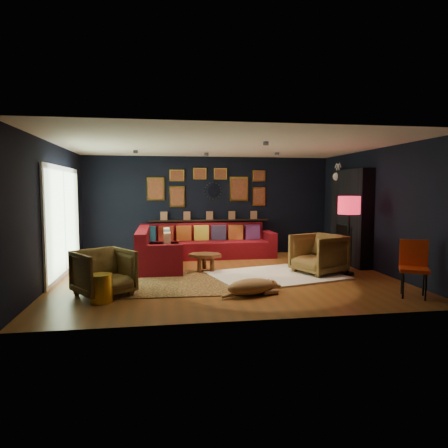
{
  "coord_description": "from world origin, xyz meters",
  "views": [
    {
      "loc": [
        -1.26,
        -7.81,
        1.75
      ],
      "look_at": [
        0.02,
        0.3,
        1.03
      ],
      "focal_mm": 32.0,
      "sensor_mm": 36.0,
      "label": 1
    }
  ],
  "objects": [
    {
      "name": "sectional",
      "position": [
        -0.61,
        1.81,
        0.32
      ],
      "size": [
        3.41,
        2.69,
        0.86
      ],
      "color": "maroon",
      "rests_on": "ground"
    },
    {
      "name": "sliding_door",
      "position": [
        -3.22,
        0.6,
        1.1
      ],
      "size": [
        0.06,
        2.8,
        2.2
      ],
      "color": "white",
      "rests_on": "ground"
    },
    {
      "name": "floor",
      "position": [
        0.0,
        0.0,
        0.0
      ],
      "size": [
        6.5,
        6.5,
        0.0
      ],
      "primitive_type": "plane",
      "color": "brown",
      "rests_on": "ground"
    },
    {
      "name": "leopard_rug",
      "position": [
        -0.8,
        -0.42,
        0.01
      ],
      "size": [
        3.05,
        2.23,
        0.02
      ],
      "primitive_type": "cube",
      "rotation": [
        0.0,
        0.0,
        -0.04
      ],
      "color": "#BB8344",
      "rests_on": "ground"
    },
    {
      "name": "gallery_wall",
      "position": [
        -0.01,
        2.72,
        1.81
      ],
      "size": [
        3.15,
        0.04,
        1.02
      ],
      "color": "gold",
      "rests_on": "room_walls"
    },
    {
      "name": "gold_stool",
      "position": [
        -2.2,
        -1.54,
        0.22
      ],
      "size": [
        0.35,
        0.35,
        0.44
      ],
      "primitive_type": "cylinder",
      "color": "gold",
      "rests_on": "ground"
    },
    {
      "name": "floor_lamp",
      "position": [
        2.5,
        -0.23,
        1.35
      ],
      "size": [
        0.44,
        0.44,
        1.61
      ],
      "color": "black",
      "rests_on": "ground"
    },
    {
      "name": "sunburst_mirror",
      "position": [
        0.1,
        2.72,
        1.7
      ],
      "size": [
        0.47,
        0.16,
        0.47
      ],
      "color": "silver",
      "rests_on": "room_walls"
    },
    {
      "name": "fireplace",
      "position": [
        3.09,
        0.9,
        1.02
      ],
      "size": [
        0.31,
        1.6,
        2.2
      ],
      "color": "black",
      "rests_on": "ground"
    },
    {
      "name": "armchair_right",
      "position": [
        1.92,
        -0.1,
        0.45
      ],
      "size": [
        1.11,
        1.14,
        0.91
      ],
      "primitive_type": "imported",
      "rotation": [
        0.0,
        0.0,
        -1.17
      ],
      "color": "#B38A3E",
      "rests_on": "ground"
    },
    {
      "name": "dog",
      "position": [
        0.18,
        -1.51,
        0.2
      ],
      "size": [
        1.26,
        0.85,
        0.36
      ],
      "primitive_type": null,
      "rotation": [
        0.0,
        0.0,
        0.27
      ],
      "color": "tan",
      "rests_on": "leopard_rug"
    },
    {
      "name": "room_walls",
      "position": [
        0.0,
        0.0,
        1.59
      ],
      "size": [
        6.5,
        6.5,
        6.5
      ],
      "color": "black",
      "rests_on": "ground"
    },
    {
      "name": "orange_chair",
      "position": [
        2.79,
        -1.96,
        0.54
      ],
      "size": [
        0.59,
        0.59,
        0.92
      ],
      "rotation": [
        0.0,
        0.0,
        -0.52
      ],
      "color": "black",
      "rests_on": "ground"
    },
    {
      "name": "ledge",
      "position": [
        0.0,
        2.68,
        0.92
      ],
      "size": [
        3.2,
        0.12,
        0.04
      ],
      "primitive_type": "cube",
      "color": "black",
      "rests_on": "room_walls"
    },
    {
      "name": "deer_head",
      "position": [
        3.14,
        1.4,
        2.05
      ],
      "size": [
        0.5,
        0.28,
        0.45
      ],
      "color": "white",
      "rests_on": "fireplace"
    },
    {
      "name": "pouf",
      "position": [
        -1.3,
        1.5,
        0.22
      ],
      "size": [
        0.58,
        0.58,
        0.38
      ],
      "primitive_type": "cylinder",
      "color": "maroon",
      "rests_on": "shag_rug"
    },
    {
      "name": "coffee_table",
      "position": [
        -0.36,
        0.47,
        0.32
      ],
      "size": [
        0.79,
        0.65,
        0.36
      ],
      "rotation": [
        0.0,
        0.0,
        -0.17
      ],
      "color": "#592F1B",
      "rests_on": "shag_rug"
    },
    {
      "name": "shag_rug",
      "position": [
        1.0,
        -0.17,
        0.02
      ],
      "size": [
        2.84,
        2.36,
        0.03
      ],
      "primitive_type": "cube",
      "rotation": [
        0.0,
        0.0,
        0.26
      ],
      "color": "white",
      "rests_on": "ground"
    },
    {
      "name": "ceiling_spots",
      "position": [
        -0.0,
        0.8,
        2.56
      ],
      "size": [
        3.3,
        2.5,
        0.06
      ],
      "color": "black",
      "rests_on": "room_walls"
    },
    {
      "name": "armchair_left",
      "position": [
        -2.21,
        -1.18,
        0.42
      ],
      "size": [
        1.11,
        1.1,
        0.84
      ],
      "primitive_type": "imported",
      "rotation": [
        0.0,
        0.0,
        0.59
      ],
      "color": "#B38A3E",
      "rests_on": "ground"
    }
  ]
}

